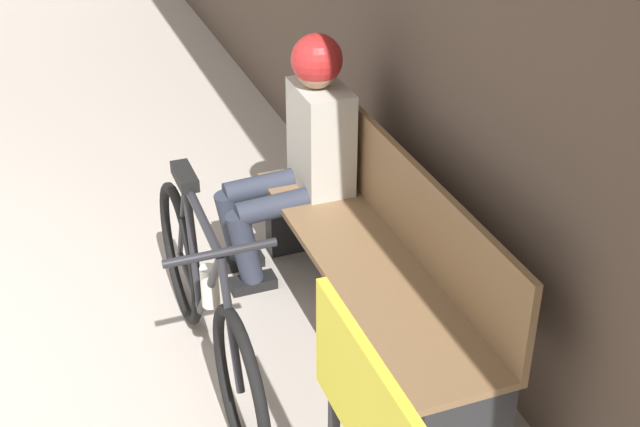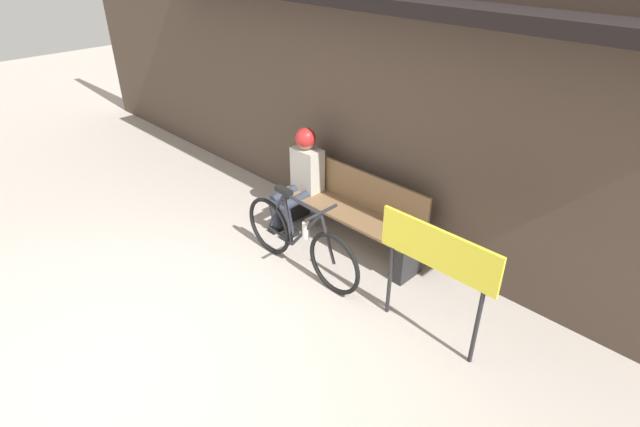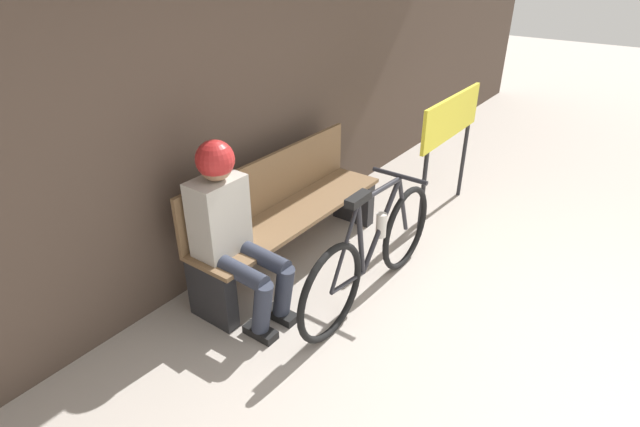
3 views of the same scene
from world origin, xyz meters
TOP-DOWN VIEW (x-y plane):
  - park_bench_near at (0.12, 2.49)m, footprint 1.75×0.42m
  - bicycle at (0.10, 1.75)m, footprint 1.59×0.40m
  - person_seated at (-0.54, 2.38)m, footprint 0.34×0.61m

SIDE VIEW (x-z plane):
  - bicycle at x=0.10m, z-range -0.08..0.79m
  - park_bench_near at x=0.12m, z-range -0.02..0.81m
  - person_seated at x=-0.54m, z-range 0.09..1.26m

